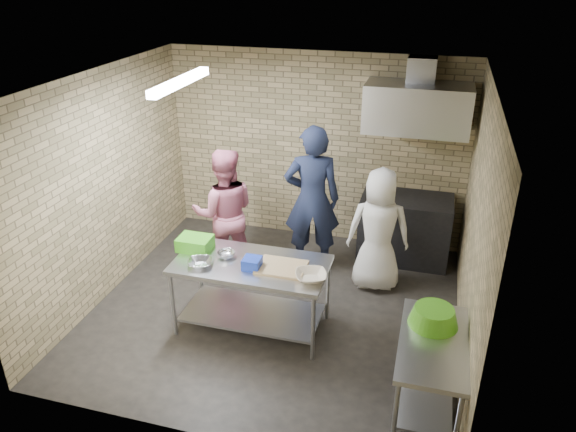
# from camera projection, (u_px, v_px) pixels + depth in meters

# --- Properties ---
(floor) EXTENTS (4.20, 4.20, 0.00)m
(floor) POSITION_uv_depth(u_px,v_px,m) (275.00, 308.00, 6.52)
(floor) COLOR black
(floor) RESTS_ON ground
(ceiling) EXTENTS (4.20, 4.20, 0.00)m
(ceiling) POSITION_uv_depth(u_px,v_px,m) (273.00, 81.00, 5.35)
(ceiling) COLOR black
(ceiling) RESTS_ON ground
(back_wall) EXTENTS (4.20, 0.06, 2.70)m
(back_wall) POSITION_uv_depth(u_px,v_px,m) (315.00, 149.00, 7.67)
(back_wall) COLOR tan
(back_wall) RESTS_ON ground
(front_wall) EXTENTS (4.20, 0.06, 2.70)m
(front_wall) POSITION_uv_depth(u_px,v_px,m) (199.00, 311.00, 4.20)
(front_wall) COLOR tan
(front_wall) RESTS_ON ground
(left_wall) EXTENTS (0.06, 4.00, 2.70)m
(left_wall) POSITION_uv_depth(u_px,v_px,m) (105.00, 186.00, 6.44)
(left_wall) COLOR tan
(left_wall) RESTS_ON ground
(right_wall) EXTENTS (0.06, 4.00, 2.70)m
(right_wall) POSITION_uv_depth(u_px,v_px,m) (476.00, 230.00, 5.43)
(right_wall) COLOR tan
(right_wall) RESTS_ON ground
(prep_table) EXTENTS (1.66, 0.83, 0.83)m
(prep_table) POSITION_uv_depth(u_px,v_px,m) (252.00, 295.00, 6.04)
(prep_table) COLOR silver
(prep_table) RESTS_ON floor
(side_counter) EXTENTS (0.60, 1.20, 0.75)m
(side_counter) POSITION_uv_depth(u_px,v_px,m) (429.00, 374.00, 4.97)
(side_counter) COLOR silver
(side_counter) RESTS_ON floor
(stove) EXTENTS (1.20, 0.70, 0.90)m
(stove) POSITION_uv_depth(u_px,v_px,m) (405.00, 228.00, 7.43)
(stove) COLOR black
(stove) RESTS_ON floor
(range_hood) EXTENTS (1.30, 0.60, 0.60)m
(range_hood) POSITION_uv_depth(u_px,v_px,m) (417.00, 108.00, 6.76)
(range_hood) COLOR silver
(range_hood) RESTS_ON back_wall
(hood_duct) EXTENTS (0.35, 0.30, 0.30)m
(hood_duct) POSITION_uv_depth(u_px,v_px,m) (422.00, 69.00, 6.69)
(hood_duct) COLOR #A5A8AD
(hood_duct) RESTS_ON back_wall
(wall_shelf) EXTENTS (0.80, 0.20, 0.04)m
(wall_shelf) POSITION_uv_depth(u_px,v_px,m) (441.00, 120.00, 6.93)
(wall_shelf) COLOR #3F2B19
(wall_shelf) RESTS_ON back_wall
(fluorescent_fixture) EXTENTS (0.10, 1.25, 0.08)m
(fluorescent_fixture) POSITION_uv_depth(u_px,v_px,m) (180.00, 82.00, 5.62)
(fluorescent_fixture) COLOR white
(fluorescent_fixture) RESTS_ON ceiling
(green_crate) EXTENTS (0.37, 0.28, 0.15)m
(green_crate) POSITION_uv_depth(u_px,v_px,m) (195.00, 243.00, 6.10)
(green_crate) COLOR green
(green_crate) RESTS_ON prep_table
(blue_tub) EXTENTS (0.18, 0.18, 0.12)m
(blue_tub) POSITION_uv_depth(u_px,v_px,m) (252.00, 263.00, 5.73)
(blue_tub) COLOR #1734B3
(blue_tub) RESTS_ON prep_table
(cutting_board) EXTENTS (0.51, 0.39, 0.03)m
(cutting_board) POSITION_uv_depth(u_px,v_px,m) (281.00, 267.00, 5.75)
(cutting_board) COLOR tan
(cutting_board) RESTS_ON prep_table
(mixing_bowl_a) EXTENTS (0.33, 0.33, 0.06)m
(mixing_bowl_a) POSITION_uv_depth(u_px,v_px,m) (200.00, 263.00, 5.79)
(mixing_bowl_a) COLOR #B2B4B9
(mixing_bowl_a) RESTS_ON prep_table
(mixing_bowl_b) EXTENTS (0.25, 0.25, 0.06)m
(mixing_bowl_b) POSITION_uv_depth(u_px,v_px,m) (226.00, 254.00, 5.96)
(mixing_bowl_b) COLOR silver
(mixing_bowl_b) RESTS_ON prep_table
(ceramic_bowl) EXTENTS (0.40, 0.40, 0.08)m
(ceramic_bowl) POSITION_uv_depth(u_px,v_px,m) (311.00, 276.00, 5.54)
(ceramic_bowl) COLOR beige
(ceramic_bowl) RESTS_ON prep_table
(green_basin) EXTENTS (0.46, 0.46, 0.17)m
(green_basin) POSITION_uv_depth(u_px,v_px,m) (434.00, 316.00, 4.99)
(green_basin) COLOR #59C626
(green_basin) RESTS_ON side_counter
(bottle_red) EXTENTS (0.07, 0.07, 0.18)m
(bottle_red) POSITION_uv_depth(u_px,v_px,m) (422.00, 110.00, 6.94)
(bottle_red) COLOR #B22619
(bottle_red) RESTS_ON wall_shelf
(bottle_green) EXTENTS (0.06, 0.06, 0.15)m
(bottle_green) POSITION_uv_depth(u_px,v_px,m) (454.00, 114.00, 6.85)
(bottle_green) COLOR green
(bottle_green) RESTS_ON wall_shelf
(man_navy) EXTENTS (0.82, 0.64, 1.98)m
(man_navy) POSITION_uv_depth(u_px,v_px,m) (312.00, 200.00, 6.97)
(man_navy) COLOR #141733
(man_navy) RESTS_ON floor
(woman_pink) EXTENTS (1.01, 0.91, 1.71)m
(woman_pink) POSITION_uv_depth(u_px,v_px,m) (225.00, 213.00, 6.94)
(woman_pink) COLOR #C46883
(woman_pink) RESTS_ON floor
(woman_white) EXTENTS (0.83, 0.60, 1.58)m
(woman_white) POSITION_uv_depth(u_px,v_px,m) (379.00, 230.00, 6.65)
(woman_white) COLOR white
(woman_white) RESTS_ON floor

